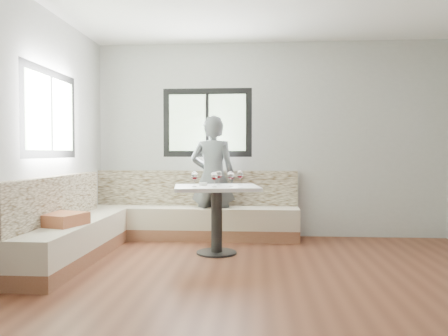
{
  "coord_description": "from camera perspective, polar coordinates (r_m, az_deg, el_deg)",
  "views": [
    {
      "loc": [
        -0.19,
        -3.85,
        1.21
      ],
      "look_at": [
        -0.58,
        1.43,
        1.03
      ],
      "focal_mm": 35.0,
      "sensor_mm": 36.0,
      "label": 1
    }
  ],
  "objects": [
    {
      "name": "person",
      "position": [
        6.09,
        -1.46,
        -1.27
      ],
      "size": [
        0.66,
        0.47,
        1.73
      ],
      "primitive_type": "imported",
      "rotation": [
        0.0,
        0.0,
        3.05
      ],
      "color": "#515557",
      "rests_on": "ground"
    },
    {
      "name": "wine_glass_b",
      "position": [
        5.01,
        -1.28,
        -1.11
      ],
      "size": [
        0.08,
        0.08,
        0.18
      ],
      "color": "white",
      "rests_on": "table"
    },
    {
      "name": "olive_ramekin",
      "position": [
        5.27,
        -2.75,
        -2.1
      ],
      "size": [
        0.1,
        0.1,
        0.04
      ],
      "color": "white",
      "rests_on": "table"
    },
    {
      "name": "table",
      "position": [
        5.24,
        -0.98,
        -4.58
      ],
      "size": [
        1.1,
        0.92,
        0.81
      ],
      "rotation": [
        0.0,
        0.0,
        0.16
      ],
      "color": "black",
      "rests_on": "ground"
    },
    {
      "name": "wine_glass_a",
      "position": [
        5.07,
        -3.87,
        -1.08
      ],
      "size": [
        0.08,
        0.08,
        0.18
      ],
      "color": "white",
      "rests_on": "table"
    },
    {
      "name": "room",
      "position": [
        3.94,
        5.81,
        4.92
      ],
      "size": [
        5.01,
        5.01,
        2.81
      ],
      "color": "brown",
      "rests_on": "ground"
    },
    {
      "name": "banquette",
      "position": [
        5.72,
        -10.11,
        -6.86
      ],
      "size": [
        2.9,
        2.8,
        0.95
      ],
      "color": "#8B5B42",
      "rests_on": "ground"
    },
    {
      "name": "wine_glass_d",
      "position": [
        5.33,
        -0.66,
        -0.93
      ],
      "size": [
        0.08,
        0.08,
        0.18
      ],
      "color": "white",
      "rests_on": "table"
    },
    {
      "name": "wine_glass_c",
      "position": [
        5.09,
        0.9,
        -1.06
      ],
      "size": [
        0.08,
        0.08,
        0.18
      ],
      "color": "white",
      "rests_on": "table"
    },
    {
      "name": "wine_glass_e",
      "position": [
        5.33,
        2.12,
        -0.93
      ],
      "size": [
        0.08,
        0.08,
        0.18
      ],
      "color": "white",
      "rests_on": "table"
    }
  ]
}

